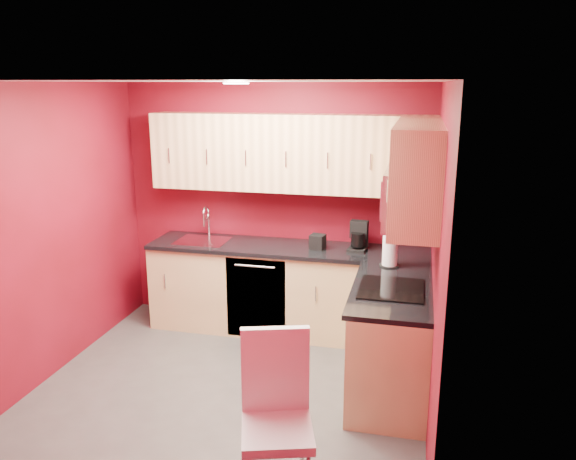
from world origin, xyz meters
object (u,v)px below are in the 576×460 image
at_px(sink, 203,237).
at_px(coffee_maker, 358,236).
at_px(napkin_holder, 318,242).
at_px(microwave, 411,197).
at_px(dining_chair, 277,422).
at_px(paper_towel, 390,249).

height_order(sink, coffee_maker, sink).
relative_size(coffee_maker, napkin_holder, 1.93).
xyz_separation_m(microwave, dining_chair, (-0.69, -1.38, -1.14)).
height_order(napkin_holder, dining_chair, napkin_holder).
distance_m(napkin_holder, dining_chair, 2.39).
height_order(microwave, sink, microwave).
xyz_separation_m(coffee_maker, napkin_holder, (-0.39, -0.05, -0.07)).
relative_size(paper_towel, dining_chair, 0.30).
relative_size(coffee_maker, paper_towel, 0.91).
bearing_deg(napkin_holder, paper_towel, -27.38).
relative_size(sink, napkin_holder, 3.55).
relative_size(microwave, sink, 1.46).
bearing_deg(sink, coffee_maker, 0.29).
xyz_separation_m(microwave, coffee_maker, (-0.50, 1.01, -0.61)).
xyz_separation_m(microwave, paper_towel, (-0.16, 0.59, -0.59)).
xyz_separation_m(coffee_maker, paper_towel, (0.33, -0.42, 0.01)).
bearing_deg(sink, napkin_holder, -1.89).
height_order(microwave, dining_chair, microwave).
bearing_deg(napkin_holder, microwave, -47.53).
relative_size(sink, paper_towel, 1.67).
bearing_deg(napkin_holder, dining_chair, -85.41).
bearing_deg(microwave, dining_chair, -116.76).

